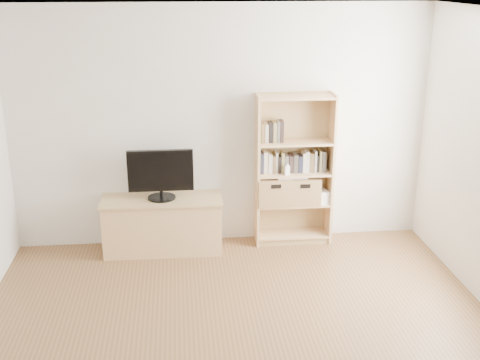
{
  "coord_description": "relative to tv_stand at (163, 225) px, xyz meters",
  "views": [
    {
      "loc": [
        -0.46,
        -3.78,
        2.86
      ],
      "look_at": [
        0.14,
        1.9,
        0.9
      ],
      "focal_mm": 45.0,
      "sensor_mm": 36.0,
      "label": 1
    }
  ],
  "objects": [
    {
      "name": "basket_right",
      "position": [
        1.54,
        0.08,
        0.33
      ],
      "size": [
        0.37,
        0.31,
        0.3
      ],
      "primitive_type": "cube",
      "rotation": [
        0.0,
        0.0,
        -0.03
      ],
      "color": "olive",
      "rests_on": "bookshelf"
    },
    {
      "name": "magazine_stack",
      "position": [
        1.73,
        0.08,
        0.24
      ],
      "size": [
        0.22,
        0.28,
        0.12
      ],
      "primitive_type": "cube",
      "rotation": [
        0.0,
        0.0,
        0.21
      ],
      "color": "beige",
      "rests_on": "bookshelf"
    },
    {
      "name": "television",
      "position": [
        0.0,
        0.0,
        0.58
      ],
      "size": [
        0.69,
        0.05,
        0.54
      ],
      "primitive_type": "cube",
      "rotation": [
        0.0,
        0.0,
        0.0
      ],
      "color": "black",
      "rests_on": "tv_stand"
    },
    {
      "name": "books_row_upper",
      "position": [
        1.26,
        0.11,
        0.98
      ],
      "size": [
        0.39,
        0.14,
        0.2
      ],
      "primitive_type": "cube",
      "rotation": [
        0.0,
        0.0,
        0.01
      ],
      "color": "#212332",
      "rests_on": "bookshelf"
    },
    {
      "name": "basket_left",
      "position": [
        1.22,
        0.08,
        0.33
      ],
      "size": [
        0.38,
        0.31,
        0.31
      ],
      "primitive_type": "cube",
      "rotation": [
        0.0,
        0.0,
        0.02
      ],
      "color": "olive",
      "rests_on": "bookshelf"
    },
    {
      "name": "bookshelf",
      "position": [
        1.44,
        0.09,
        0.55
      ],
      "size": [
        0.84,
        0.31,
        1.67
      ],
      "primitive_type": "cube",
      "rotation": [
        0.0,
        0.0,
        -0.01
      ],
      "color": "tan",
      "rests_on": "floor"
    },
    {
      "name": "baby_monitor",
      "position": [
        1.35,
        -0.01,
        0.58
      ],
      "size": [
        0.06,
        0.04,
        0.1
      ],
      "primitive_type": "cube",
      "rotation": [
        0.0,
        0.0,
        0.22
      ],
      "color": "white",
      "rests_on": "bookshelf"
    },
    {
      "name": "books_row_mid",
      "position": [
        1.44,
        0.1,
        0.64
      ],
      "size": [
        0.83,
        0.17,
        0.22
      ],
      "primitive_type": "cube",
      "rotation": [
        0.0,
        0.0,
        0.01
      ],
      "color": "#212332",
      "rests_on": "bookshelf"
    },
    {
      "name": "tv_stand",
      "position": [
        0.0,
        0.0,
        0.0
      ],
      "size": [
        1.26,
        0.49,
        0.57
      ],
      "primitive_type": "cube",
      "rotation": [
        0.0,
        0.0,
        -0.02
      ],
      "color": "tan",
      "rests_on": "floor"
    },
    {
      "name": "laptop",
      "position": [
        1.41,
        0.08,
        0.5
      ],
      "size": [
        0.32,
        0.23,
        0.03
      ],
      "primitive_type": "cube",
      "rotation": [
        0.0,
        0.0,
        0.0
      ],
      "color": "white",
      "rests_on": "basket_left"
    },
    {
      "name": "back_wall",
      "position": [
        0.66,
        0.23,
        1.01
      ],
      "size": [
        4.5,
        0.02,
        2.6
      ],
      "primitive_type": "cube",
      "color": "beige",
      "rests_on": "floor"
    },
    {
      "name": "ceiling",
      "position": [
        0.66,
        -2.27,
        2.31
      ],
      "size": [
        4.5,
        5.0,
        0.01
      ],
      "primitive_type": "cube",
      "color": "white",
      "rests_on": "back_wall"
    }
  ]
}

